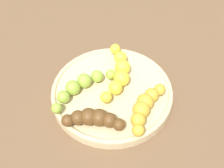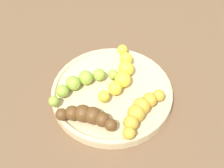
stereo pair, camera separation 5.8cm
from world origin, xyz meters
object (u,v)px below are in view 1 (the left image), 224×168
at_px(fruit_bowl, 112,92).
at_px(banana_overripe, 94,119).
at_px(banana_spotted, 145,107).
at_px(banana_green, 80,86).
at_px(banana_yellow, 119,72).

xyz_separation_m(fruit_bowl, banana_overripe, (-0.04, 0.08, 0.02)).
bearing_deg(fruit_bowl, banana_overripe, 115.84).
height_order(banana_overripe, banana_spotted, same).
height_order(fruit_bowl, banana_overripe, banana_overripe).
distance_m(fruit_bowl, banana_green, 0.07).
distance_m(banana_green, banana_overripe, 0.08).
distance_m(banana_overripe, banana_spotted, 0.10).
relative_size(fruit_bowl, banana_yellow, 1.94).
bearing_deg(banana_green, banana_overripe, 160.23).
bearing_deg(banana_yellow, banana_spotted, -53.87).
bearing_deg(banana_yellow, fruit_bowl, -103.74).
relative_size(fruit_bowl, banana_green, 1.61).
xyz_separation_m(banana_green, banana_spotted, (-0.12, -0.06, 0.00)).
xyz_separation_m(banana_overripe, banana_spotted, (-0.04, -0.09, 0.00)).
bearing_deg(fruit_bowl, banana_green, 49.71).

